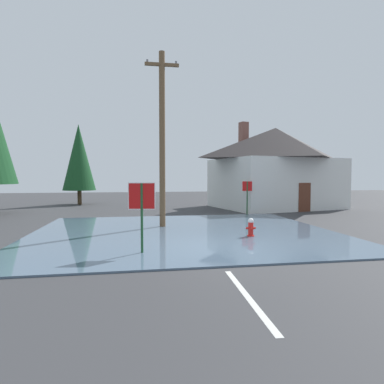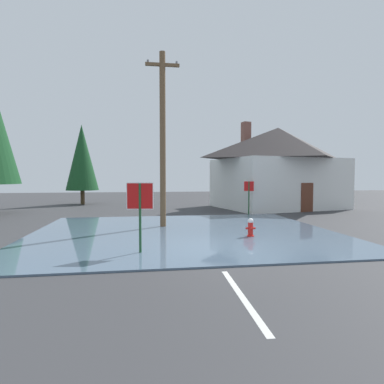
{
  "view_description": "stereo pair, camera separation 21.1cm",
  "coord_description": "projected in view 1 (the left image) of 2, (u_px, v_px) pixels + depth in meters",
  "views": [
    {
      "loc": [
        -2.64,
        -10.26,
        2.45
      ],
      "look_at": [
        -0.33,
        3.28,
        1.77
      ],
      "focal_mm": 29.79,
      "sensor_mm": 36.0,
      "label": 1
    },
    {
      "loc": [
        -2.43,
        -10.29,
        2.45
      ],
      "look_at": [
        -0.33,
        3.28,
        1.77
      ],
      "focal_mm": 29.79,
      "sensor_mm": 36.0,
      "label": 2
    }
  ],
  "objects": [
    {
      "name": "pine_tree_tall_left",
      "position": [
        79.0,
        157.0,
        27.53
      ],
      "size": [
        2.78,
        2.78,
        6.94
      ],
      "color": "#4C3823",
      "rests_on": "ground"
    },
    {
      "name": "ground_plane",
      "position": [
        218.0,
        251.0,
        10.67
      ],
      "size": [
        80.0,
        80.0,
        0.1
      ],
      "primitive_type": "cube",
      "color": "#38383A"
    },
    {
      "name": "stop_sign_near",
      "position": [
        142.0,
        203.0,
        9.92
      ],
      "size": [
        0.84,
        0.14,
        2.26
      ],
      "color": "#1E4C28",
      "rests_on": "ground"
    },
    {
      "name": "house",
      "position": [
        275.0,
        166.0,
        25.03
      ],
      "size": [
        10.68,
        9.03,
        6.73
      ],
      "color": "silver",
      "rests_on": "ground"
    },
    {
      "name": "fire_hydrant",
      "position": [
        251.0,
        228.0,
        12.75
      ],
      "size": [
        0.39,
        0.34,
        0.78
      ],
      "color": "red",
      "rests_on": "ground"
    },
    {
      "name": "flood_puddle",
      "position": [
        184.0,
        232.0,
        13.89
      ],
      "size": [
        12.87,
        11.03,
        0.06
      ],
      "primitive_type": "cube",
      "color": "#4C6075",
      "rests_on": "ground"
    },
    {
      "name": "lane_center_stripe",
      "position": [
        247.0,
        296.0,
        6.51
      ],
      "size": [
        0.3,
        3.42,
        0.01
      ],
      "primitive_type": "cube",
      "rotation": [
        0.0,
        0.0,
        1.52
      ],
      "color": "silver",
      "rests_on": "ground"
    },
    {
      "name": "lane_stop_bar",
      "position": [
        236.0,
        260.0,
        9.25
      ],
      "size": [
        3.54,
        0.47,
        0.01
      ],
      "primitive_type": "cube",
      "rotation": [
        0.0,
        0.0,
        0.05
      ],
      "color": "silver",
      "rests_on": "ground"
    },
    {
      "name": "stop_sign_far",
      "position": [
        247.0,
        191.0,
        20.07
      ],
      "size": [
        0.6,
        0.27,
        2.15
      ],
      "color": "#1E4C28",
      "rests_on": "ground"
    },
    {
      "name": "utility_pole",
      "position": [
        162.0,
        137.0,
        15.04
      ],
      "size": [
        1.6,
        0.28,
        8.28
      ],
      "color": "brown",
      "rests_on": "ground"
    }
  ]
}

